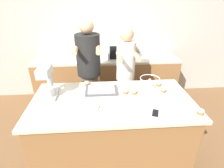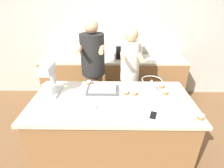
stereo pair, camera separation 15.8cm
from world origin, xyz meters
TOP-DOWN VIEW (x-y plane):
  - ground_plane at (0.00, 0.00)m, footprint 16.00×16.00m
  - back_wall at (0.00, 1.88)m, footprint 10.00×0.06m
  - island_counter at (0.00, 0.00)m, footprint 1.89×0.96m
  - back_counter at (0.00, 1.53)m, footprint 2.80×0.60m
  - person_left at (-0.30, 0.76)m, footprint 0.37×0.52m
  - person_right at (0.26, 0.76)m, footprint 0.31×0.48m
  - stand_mixer at (-0.76, 0.14)m, footprint 0.20×0.30m
  - mixing_bowl at (0.49, 0.20)m, footprint 0.25×0.25m
  - baking_tray at (-0.12, 0.21)m, footprint 0.41×0.26m
  - microwave_oven at (0.28, 1.53)m, footprint 0.51×0.35m
  - cell_phone at (0.42, -0.31)m, footprint 0.12×0.16m
  - small_plate at (-0.25, -0.16)m, footprint 0.19×0.19m
  - cupcake_0 at (0.17, 0.13)m, footprint 0.07×0.07m
  - cupcake_1 at (-0.32, 0.38)m, footprint 0.07×0.07m
  - cupcake_2 at (0.65, 0.30)m, footprint 0.07×0.07m
  - cupcake_3 at (0.66, 0.13)m, footprint 0.07×0.07m
  - cupcake_4 at (0.89, -0.35)m, footprint 0.07×0.07m
  - cupcake_5 at (0.28, 0.11)m, footprint 0.07×0.07m

SIDE VIEW (x-z plane):
  - ground_plane at x=0.00m, z-range 0.00..0.00m
  - back_counter at x=0.00m, z-range 0.00..0.93m
  - island_counter at x=0.00m, z-range 0.00..0.94m
  - person_right at x=0.26m, z-range 0.06..1.69m
  - person_left at x=-0.30m, z-range 0.04..1.79m
  - cell_phone at x=0.42m, z-range 0.94..0.95m
  - small_plate at x=-0.25m, z-range 0.94..0.95m
  - baking_tray at x=-0.12m, z-range 0.93..0.97m
  - cupcake_0 at x=0.17m, z-range 0.94..1.00m
  - cupcake_1 at x=-0.32m, z-range 0.94..1.00m
  - cupcake_2 at x=0.65m, z-range 0.94..1.00m
  - cupcake_3 at x=0.66m, z-range 0.94..1.00m
  - cupcake_4 at x=0.89m, z-range 0.94..1.00m
  - cupcake_5 at x=0.28m, z-range 0.94..1.00m
  - mixing_bowl at x=0.49m, z-range 0.94..1.11m
  - microwave_oven at x=0.28m, z-range 0.93..1.24m
  - stand_mixer at x=-0.76m, z-range 0.91..1.29m
  - back_wall at x=0.00m, z-range 0.00..2.70m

